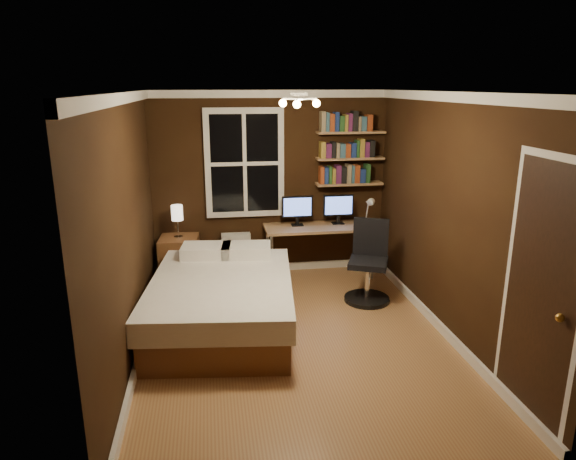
{
  "coord_description": "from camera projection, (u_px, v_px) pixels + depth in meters",
  "views": [
    {
      "loc": [
        -0.83,
        -4.79,
        2.56
      ],
      "look_at": [
        -0.01,
        0.45,
        1.06
      ],
      "focal_mm": 32.0,
      "sensor_mm": 36.0,
      "label": 1
    }
  ],
  "objects": [
    {
      "name": "wall_right",
      "position": [
        450.0,
        217.0,
        5.27
      ],
      "size": [
        0.04,
        4.2,
        2.5
      ],
      "primitive_type": "cube",
      "color": "black",
      "rests_on": "ground"
    },
    {
      "name": "monitor_left",
      "position": [
        297.0,
        211.0,
        6.95
      ],
      "size": [
        0.42,
        0.12,
        0.41
      ],
      "primitive_type": null,
      "color": "black",
      "rests_on": "desk"
    },
    {
      "name": "door",
      "position": [
        539.0,
        297.0,
        3.85
      ],
      "size": [
        0.03,
        0.82,
        2.05
      ],
      "primitive_type": null,
      "color": "black",
      "rests_on": "ground"
    },
    {
      "name": "books_row_lower",
      "position": [
        349.0,
        174.0,
        7.04
      ],
      "size": [
        0.66,
        0.16,
        0.23
      ],
      "primitive_type": null,
      "color": "#9A3F1C",
      "rests_on": "bookshelf_lower"
    },
    {
      "name": "door_knob",
      "position": [
        560.0,
        318.0,
        3.57
      ],
      "size": [
        0.06,
        0.06,
        0.06
      ],
      "primitive_type": "sphere",
      "color": "#C08937",
      "rests_on": "door"
    },
    {
      "name": "desk_lamp",
      "position": [
        369.0,
        212.0,
        6.84
      ],
      "size": [
        0.14,
        0.32,
        0.44
      ],
      "primitive_type": null,
      "color": "silver",
      "rests_on": "desk"
    },
    {
      "name": "monitor_right",
      "position": [
        338.0,
        209.0,
        7.04
      ],
      "size": [
        0.42,
        0.12,
        0.41
      ],
      "primitive_type": null,
      "color": "black",
      "rests_on": "desk"
    },
    {
      "name": "window",
      "position": [
        245.0,
        163.0,
        6.86
      ],
      "size": [
        1.06,
        0.06,
        1.46
      ],
      "primitive_type": "cube",
      "color": "white",
      "rests_on": "wall_back"
    },
    {
      "name": "wall_back",
      "position": [
        270.0,
        184.0,
        7.03
      ],
      "size": [
        3.2,
        0.04,
        2.5
      ],
      "primitive_type": "cube",
      "color": "black",
      "rests_on": "ground"
    },
    {
      "name": "books_row_middle",
      "position": [
        350.0,
        149.0,
        6.94
      ],
      "size": [
        0.66,
        0.16,
        0.23
      ],
      "primitive_type": null,
      "color": "navy",
      "rests_on": "bookshelf_middle"
    },
    {
      "name": "floor",
      "position": [
        296.0,
        339.0,
        5.37
      ],
      "size": [
        4.2,
        4.2,
        0.0
      ],
      "primitive_type": "plane",
      "color": "#99633D",
      "rests_on": "ground"
    },
    {
      "name": "bookshelf_upper",
      "position": [
        351.0,
        132.0,
        6.88
      ],
      "size": [
        0.92,
        0.22,
        0.03
      ],
      "primitive_type": "cube",
      "color": "#9D744C",
      "rests_on": "wall_back"
    },
    {
      "name": "desk",
      "position": [
        320.0,
        230.0,
        7.0
      ],
      "size": [
        1.5,
        0.56,
        0.71
      ],
      "color": "#9D744C",
      "rests_on": "ground"
    },
    {
      "name": "bookshelf_middle",
      "position": [
        350.0,
        158.0,
        6.98
      ],
      "size": [
        0.92,
        0.22,
        0.03
      ],
      "primitive_type": "cube",
      "color": "#9D744C",
      "rests_on": "wall_back"
    },
    {
      "name": "office_chair",
      "position": [
        368.0,
        270.0,
        6.26
      ],
      "size": [
        0.59,
        0.59,
        1.0
      ],
      "rotation": [
        0.0,
        0.0,
        -0.4
      ],
      "color": "black",
      "rests_on": "ground"
    },
    {
      "name": "wall_left",
      "position": [
        128.0,
        231.0,
        4.8
      ],
      "size": [
        0.04,
        4.2,
        2.5
      ],
      "primitive_type": "cube",
      "color": "black",
      "rests_on": "ground"
    },
    {
      "name": "ceiling_fixture",
      "position": [
        299.0,
        104.0,
        4.62
      ],
      "size": [
        0.44,
        0.44,
        0.18
      ],
      "primitive_type": null,
      "color": "beige",
      "rests_on": "ceiling"
    },
    {
      "name": "bedside_lamp",
      "position": [
        178.0,
        221.0,
        6.72
      ],
      "size": [
        0.15,
        0.15,
        0.43
      ],
      "primitive_type": null,
      "color": "beige",
      "rests_on": "nightstand"
    },
    {
      "name": "bed",
      "position": [
        222.0,
        301.0,
        5.57
      ],
      "size": [
        1.71,
        2.22,
        0.7
      ],
      "rotation": [
        0.0,
        0.0,
        -0.11
      ],
      "color": "brown",
      "rests_on": "ground"
    },
    {
      "name": "radiator",
      "position": [
        236.0,
        254.0,
        7.11
      ],
      "size": [
        0.4,
        0.14,
        0.6
      ],
      "primitive_type": "cube",
      "color": "silver",
      "rests_on": "ground"
    },
    {
      "name": "bookshelf_lower",
      "position": [
        349.0,
        184.0,
        7.07
      ],
      "size": [
        0.92,
        0.22,
        0.03
      ],
      "primitive_type": "cube",
      "color": "#9D744C",
      "rests_on": "wall_back"
    },
    {
      "name": "books_row_upper",
      "position": [
        351.0,
        122.0,
        6.85
      ],
      "size": [
        0.66,
        0.16,
        0.23
      ],
      "primitive_type": null,
      "color": "#255424",
      "rests_on": "bookshelf_upper"
    },
    {
      "name": "nightstand",
      "position": [
        180.0,
        260.0,
        6.86
      ],
      "size": [
        0.53,
        0.53,
        0.62
      ],
      "primitive_type": "cube",
      "rotation": [
        0.0,
        0.0,
        -0.07
      ],
      "color": "brown",
      "rests_on": "ground"
    },
    {
      "name": "ceiling",
      "position": [
        297.0,
        92.0,
        4.69
      ],
      "size": [
        3.2,
        4.2,
        0.02
      ],
      "primitive_type": "cube",
      "color": "white",
      "rests_on": "wall_back"
    }
  ]
}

